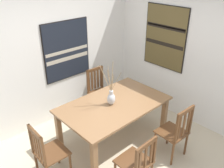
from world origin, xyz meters
The scene contains 11 objects.
ground_plane centered at (0.00, 0.00, -0.01)m, with size 6.40×6.40×0.03m, color beige.
wall_back centered at (0.00, 1.86, 1.35)m, with size 6.40×0.12×2.70m, color silver.
wall_side centered at (1.86, 0.00, 1.35)m, with size 0.12×6.40×2.70m, color silver.
dining_table centered at (0.24, 0.47, 0.68)m, with size 1.79×1.08×0.78m.
centerpiece_vase centered at (0.18, 0.48, 0.91)m, with size 0.24×0.27×0.72m.
chair_0 centered at (0.68, 1.40, 0.50)m, with size 0.45×0.45×0.95m.
chair_1 centered at (-1.03, 0.50, 0.49)m, with size 0.43×0.43×0.93m.
chair_2 centered at (0.68, -0.46, 0.49)m, with size 0.44×0.44×0.97m.
chair_3 centered at (-0.23, -0.47, 0.46)m, with size 0.43×0.43×0.89m.
painting_on_back_wall centered at (0.24, 1.79, 1.37)m, with size 0.99×0.05×1.13m.
painting_on_side_wall centered at (1.79, 0.67, 1.55)m, with size 0.05×0.94×1.24m.
Camera 1 is at (-2.13, -2.02, 2.89)m, focal length 38.93 mm.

